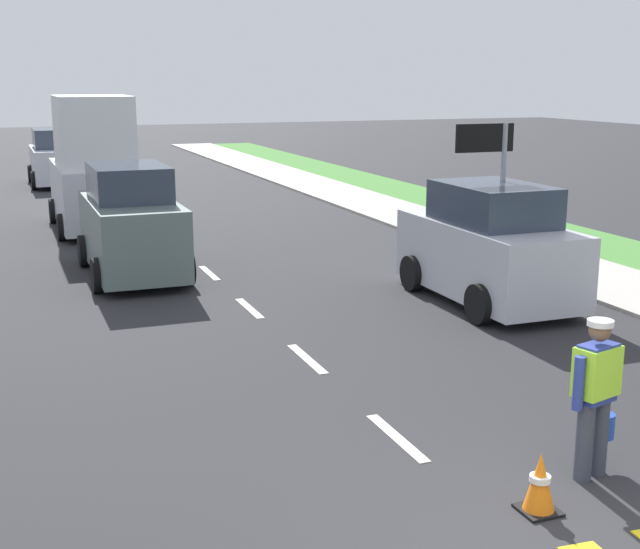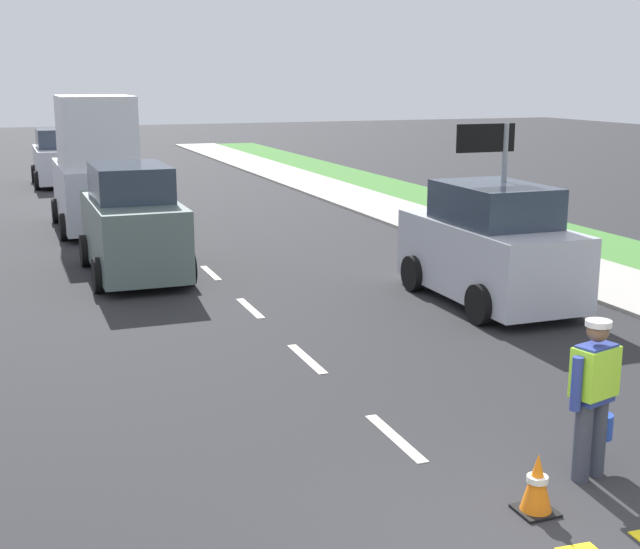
# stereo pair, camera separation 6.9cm
# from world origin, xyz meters

# --- Properties ---
(ground_plane) EXTENTS (96.00, 96.00, 0.00)m
(ground_plane) POSITION_xyz_m (0.00, 21.00, 0.00)
(ground_plane) COLOR #28282B
(sidewalk_right) EXTENTS (2.40, 72.00, 0.14)m
(sidewalk_right) POSITION_xyz_m (7.20, 10.00, 0.00)
(sidewalk_right) COLOR #B2ADA3
(sidewalk_right) RESTS_ON ground
(grass_verge_right) EXTENTS (2.40, 72.00, 0.06)m
(grass_verge_right) POSITION_xyz_m (9.60, 10.00, 0.00)
(grass_verge_right) COLOR #478438
(grass_verge_right) RESTS_ON ground
(lane_center_line) EXTENTS (0.14, 46.40, 0.01)m
(lane_center_line) POSITION_xyz_m (0.00, 25.20, 0.00)
(lane_center_line) COLOR silver
(lane_center_line) RESTS_ON ground
(road_worker) EXTENTS (0.72, 0.50, 1.67)m
(road_worker) POSITION_xyz_m (1.45, 1.14, 0.93)
(road_worker) COLOR #383D4C
(road_worker) RESTS_ON ground
(lane_direction_sign) EXTENTS (1.16, 0.11, 3.20)m
(lane_direction_sign) POSITION_xyz_m (4.29, 7.83, 2.41)
(lane_direction_sign) COLOR gray
(lane_direction_sign) RESTS_ON ground
(traffic_cone_near) EXTENTS (0.36, 0.36, 0.59)m
(traffic_cone_near) POSITION_xyz_m (0.51, 0.68, 0.29)
(traffic_cone_near) COLOR black
(traffic_cone_near) RESTS_ON ground
(delivery_truck) EXTENTS (2.16, 4.60, 3.54)m
(delivery_truck) POSITION_xyz_m (-1.59, 17.83, 1.61)
(delivery_truck) COLOR silver
(delivery_truck) RESTS_ON ground
(car_oncoming_lead) EXTENTS (1.93, 4.04, 2.27)m
(car_oncoming_lead) POSITION_xyz_m (-1.50, 12.10, 1.06)
(car_oncoming_lead) COLOR slate
(car_oncoming_lead) RESTS_ON ground
(car_parked_curbside) EXTENTS (1.98, 3.97, 2.16)m
(car_parked_curbside) POSITION_xyz_m (4.18, 7.62, 1.00)
(car_parked_curbside) COLOR silver
(car_parked_curbside) RESTS_ON ground
(car_oncoming_third) EXTENTS (2.07, 3.95, 2.10)m
(car_oncoming_third) POSITION_xyz_m (-1.76, 28.44, 0.98)
(car_oncoming_third) COLOR silver
(car_oncoming_third) RESTS_ON ground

